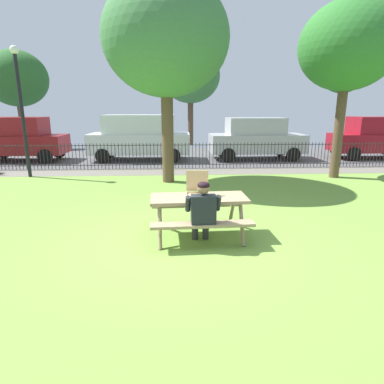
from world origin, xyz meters
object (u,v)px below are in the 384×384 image
pizza_slice_on_table (218,195)px  pizza_box_open (197,191)px  far_tree_left (17,79)px  far_tree_center (343,75)px  adult_at_table (203,211)px  parked_car_left (21,139)px  picnic_table_foreground (199,206)px  far_tree_midleft (190,76)px  tree_near_table (166,39)px  parked_car_right (256,138)px  parked_car_center (140,136)px  tree_midground_left (348,47)px  lamp_post_walkway (21,100)px  parked_car_far_right (374,137)px

pizza_slice_on_table → pizza_box_open: bearing=-175.3°
far_tree_left → far_tree_center: bearing=0.0°
adult_at_table → parked_car_left: bearing=126.9°
picnic_table_foreground → far_tree_midleft: far_tree_midleft is taller
tree_near_table → parked_car_right: 7.10m
far_tree_left → far_tree_midleft: (10.79, 0.00, 0.20)m
picnic_table_foreground → tree_near_table: bearing=98.1°
parked_car_center → far_tree_left: far_tree_left is taller
far_tree_center → tree_midground_left: bearing=-116.5°
far_tree_midleft → far_tree_center: size_ratio=1.04×
picnic_table_foreground → tree_midground_left: 8.20m
parked_car_left → parked_car_right: bearing=-0.0°
picnic_table_foreground → far_tree_midleft: (0.58, 15.87, 3.73)m
pizza_slice_on_table → far_tree_left: bearing=123.8°
tree_near_table → far_tree_center: 15.76m
tree_near_table → picnic_table_foreground: bearing=-81.9°
pizza_slice_on_table → lamp_post_walkway: size_ratio=0.06×
tree_midground_left → far_tree_center: bearing=63.5°
parked_car_center → far_tree_midleft: (2.65, 6.38, 3.23)m
lamp_post_walkway → far_tree_midleft: (6.21, 10.07, 1.69)m
lamp_post_walkway → tree_near_table: 5.36m
pizza_box_open → parked_car_left: (-7.45, 9.44, 0.15)m
parked_car_center → tree_near_table: bearing=-73.5°
picnic_table_foreground → parked_car_center: parked_car_center is taller
tree_near_table → parked_car_far_right: (9.80, 4.74, -3.38)m
pizza_slice_on_table → parked_car_left: bearing=129.8°
far_tree_left → adult_at_table: bearing=-58.0°
adult_at_table → tree_midground_left: bearing=47.9°
pizza_box_open → pizza_slice_on_table: size_ratio=1.86×
pizza_box_open → tree_midground_left: (5.20, 5.13, 3.43)m
adult_at_table → tree_near_table: size_ratio=0.19×
tree_midground_left → tree_near_table: bearing=-175.8°
adult_at_table → tree_near_table: (-0.71, 5.26, 3.73)m
picnic_table_foreground → pizza_slice_on_table: 0.42m
parked_car_far_right → far_tree_midleft: 11.17m
pizza_box_open → parked_car_center: 9.67m
far_tree_left → picnic_table_foreground: bearing=-57.2°
parked_car_far_right → parked_car_right: bearing=-180.0°
tree_midground_left → parked_car_left: 13.76m
parked_car_center → parked_car_far_right: (11.20, 0.00, -0.09)m
parked_car_far_right → far_tree_midleft: bearing=143.3°
adult_at_table → parked_car_center: bearing=101.9°
tree_near_table → far_tree_midleft: 11.19m
lamp_post_walkway → parked_car_far_right: lamp_post_walkway is taller
picnic_table_foreground → tree_near_table: tree_near_table is taller
adult_at_table → far_tree_center: (10.47, 16.37, 3.80)m
parked_car_far_right → far_tree_left: size_ratio=0.67×
lamp_post_walkway → parked_car_right: (9.02, 3.69, -1.63)m
pizza_box_open → far_tree_midleft: size_ratio=0.08×
pizza_box_open → far_tree_left: 19.10m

